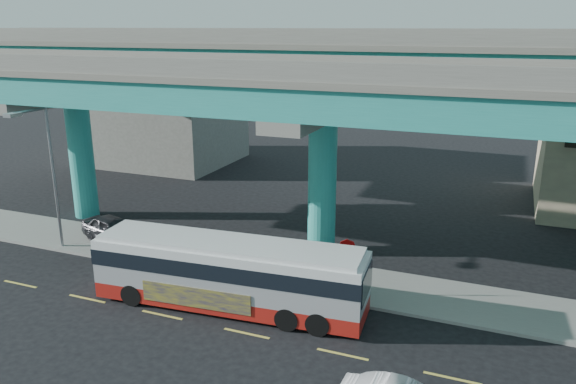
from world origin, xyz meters
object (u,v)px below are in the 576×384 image
at_px(parked_car, 113,229).
at_px(stop_sign, 347,255).
at_px(transit_bus, 229,272).
at_px(street_lamp, 43,158).

distance_m(parked_car, stop_sign, 14.20).
xyz_separation_m(transit_bus, parked_car, (-9.62, 4.22, -0.83)).
bearing_deg(parked_car, stop_sign, -81.04).
height_order(transit_bus, parked_car, transit_bus).
bearing_deg(stop_sign, street_lamp, -176.34).
relative_size(parked_car, stop_sign, 1.65).
height_order(street_lamp, stop_sign, street_lamp).
distance_m(transit_bus, stop_sign, 5.24).
xyz_separation_m(transit_bus, stop_sign, (4.45, 2.73, 0.42)).
bearing_deg(parked_car, transit_bus, -98.69).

